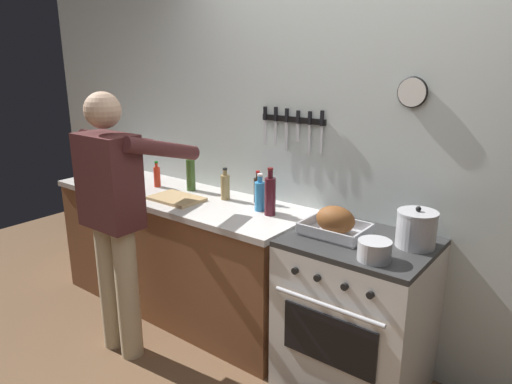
{
  "coord_description": "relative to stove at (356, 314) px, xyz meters",
  "views": [
    {
      "loc": [
        1.21,
        -1.22,
        1.86
      ],
      "look_at": [
        -0.38,
        0.85,
        1.09
      ],
      "focal_mm": 33.13,
      "sensor_mm": 36.0,
      "label": 1
    }
  ],
  "objects": [
    {
      "name": "stock_pot",
      "position": [
        0.26,
        0.1,
        0.55
      ],
      "size": [
        0.21,
        0.21,
        0.22
      ],
      "color": "#B7B7BC",
      "rests_on": "stove"
    },
    {
      "name": "bottle_vinegar",
      "position": [
        -1.07,
        0.12,
        0.54
      ],
      "size": [
        0.06,
        0.06,
        0.22
      ],
      "color": "#997F4C",
      "rests_on": "counter_block"
    },
    {
      "name": "saucepan",
      "position": [
        0.16,
        -0.19,
        0.5
      ],
      "size": [
        0.16,
        0.16,
        0.1
      ],
      "color": "#B7B7BC",
      "rests_on": "stove"
    },
    {
      "name": "bottle_hot_sauce",
      "position": [
        -1.68,
        0.05,
        0.53
      ],
      "size": [
        0.05,
        0.05,
        0.2
      ],
      "color": "red",
      "rests_on": "counter_block"
    },
    {
      "name": "wall_back",
      "position": [
        -0.22,
        0.36,
        0.85
      ],
      "size": [
        6.0,
        0.13,
        2.6
      ],
      "color": "silver",
      "rests_on": "ground"
    },
    {
      "name": "stove",
      "position": [
        0.0,
        0.0,
        0.0
      ],
      "size": [
        0.76,
        0.67,
        0.9
      ],
      "color": "white",
      "rests_on": "ground"
    },
    {
      "name": "bottle_olive_oil",
      "position": [
        -1.41,
        0.13,
        0.57
      ],
      "size": [
        0.07,
        0.07,
        0.29
      ],
      "color": "#385623",
      "rests_on": "counter_block"
    },
    {
      "name": "cutting_board",
      "position": [
        -1.32,
        -0.1,
        0.46
      ],
      "size": [
        0.36,
        0.24,
        0.02
      ],
      "primitive_type": "cube",
      "color": "tan",
      "rests_on": "counter_block"
    },
    {
      "name": "bottle_dish_soap",
      "position": [
        -0.73,
        0.07,
        0.55
      ],
      "size": [
        0.07,
        0.07,
        0.24
      ],
      "color": "#338CCC",
      "rests_on": "counter_block"
    },
    {
      "name": "person_cook",
      "position": [
        -1.33,
        -0.59,
        0.5
      ],
      "size": [
        0.51,
        0.63,
        1.66
      ],
      "rotation": [
        0.0,
        0.0,
        1.48
      ],
      "color": "#C6B793",
      "rests_on": "ground"
    },
    {
      "name": "roasting_pan",
      "position": [
        -0.15,
        -0.01,
        0.52
      ],
      "size": [
        0.35,
        0.26,
        0.16
      ],
      "color": "#B7B7BC",
      "rests_on": "stove"
    },
    {
      "name": "bottle_wine_red",
      "position": [
        -0.63,
        0.04,
        0.58
      ],
      "size": [
        0.07,
        0.07,
        0.3
      ],
      "color": "#47141E",
      "rests_on": "counter_block"
    },
    {
      "name": "bottle_soy_sauce",
      "position": [
        -0.85,
        0.2,
        0.54
      ],
      "size": [
        0.05,
        0.05,
        0.22
      ],
      "color": "black",
      "rests_on": "counter_block"
    },
    {
      "name": "counter_block",
      "position": [
        -1.42,
        0.0,
        0.0
      ],
      "size": [
        2.03,
        0.65,
        0.9
      ],
      "color": "brown",
      "rests_on": "ground"
    }
  ]
}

